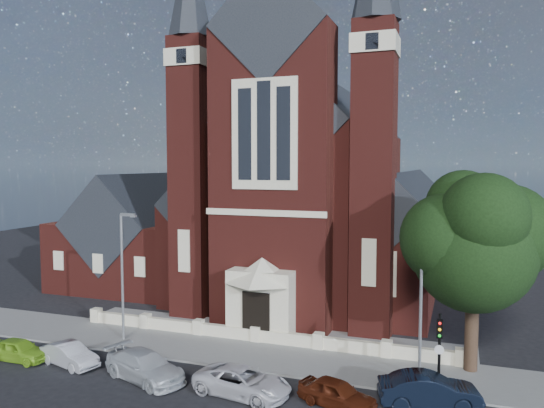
{
  "coord_description": "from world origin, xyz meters",
  "views": [
    {
      "loc": [
        11.78,
        -23.54,
        11.14
      ],
      "look_at": [
        -0.93,
        12.0,
        8.26
      ],
      "focal_mm": 35.0,
      "sensor_mm": 36.0,
      "label": 1
    }
  ],
  "objects": [
    {
      "name": "car_dark_red",
      "position": [
        6.66,
        -0.4,
        0.64
      ],
      "size": [
        4.02,
        2.63,
        1.27
      ],
      "primitive_type": "imported",
      "rotation": [
        0.0,
        0.0,
        1.24
      ],
      "color": "#4C1C0D",
      "rests_on": "ground"
    },
    {
      "name": "car_lime_van",
      "position": [
        -11.56,
        -0.86,
        0.63
      ],
      "size": [
        3.73,
        1.53,
        1.27
      ],
      "primitive_type": "imported",
      "rotation": [
        0.0,
        0.0,
        1.58
      ],
      "color": "#82BD25",
      "rests_on": "ground"
    },
    {
      "name": "forecourt_paving",
      "position": [
        0.0,
        8.5,
        0.0
      ],
      "size": [
        26.0,
        3.0,
        0.14
      ],
      "primitive_type": "cube",
      "color": "slate",
      "rests_on": "ground"
    },
    {
      "name": "street_lamp_right",
      "position": [
        10.09,
        4.0,
        4.6
      ],
      "size": [
        1.16,
        0.22,
        8.09
      ],
      "color": "gray",
      "rests_on": "ground"
    },
    {
      "name": "pavement_strip",
      "position": [
        0.0,
        4.5,
        0.0
      ],
      "size": [
        60.0,
        5.0,
        0.12
      ],
      "primitive_type": "cube",
      "color": "slate",
      "rests_on": "ground"
    },
    {
      "name": "forecourt_wall",
      "position": [
        0.0,
        6.5,
        0.0
      ],
      "size": [
        24.0,
        0.4,
        0.9
      ],
      "primitive_type": "cube",
      "color": "beige",
      "rests_on": "ground"
    },
    {
      "name": "street_lamp_left",
      "position": [
        -7.91,
        4.0,
        4.6
      ],
      "size": [
        1.16,
        0.22,
        8.09
      ],
      "color": "gray",
      "rests_on": "ground"
    },
    {
      "name": "street_tree",
      "position": [
        12.6,
        5.71,
        6.96
      ],
      "size": [
        6.4,
        6.6,
        10.7
      ],
      "color": "black",
      "rests_on": "ground"
    },
    {
      "name": "parish_hall",
      "position": [
        -16.0,
        18.0,
        4.01
      ],
      "size": [
        12.0,
        12.2,
        10.24
      ],
      "color": "#531B16",
      "rests_on": "ground"
    },
    {
      "name": "traffic_signal",
      "position": [
        11.0,
        2.43,
        2.58
      ],
      "size": [
        0.28,
        0.42,
        4.0
      ],
      "color": "black",
      "rests_on": "ground"
    },
    {
      "name": "car_white_suv",
      "position": [
        2.11,
        -0.73,
        0.67
      ],
      "size": [
        5.08,
        2.87,
        1.34
      ],
      "primitive_type": "imported",
      "rotation": [
        0.0,
        0.0,
        1.43
      ],
      "color": "silver",
      "rests_on": "ground"
    },
    {
      "name": "ground",
      "position": [
        0.0,
        15.0,
        0.0
      ],
      "size": [
        120.0,
        120.0,
        0.0
      ],
      "primitive_type": "plane",
      "color": "black",
      "rests_on": "ground"
    },
    {
      "name": "car_navy",
      "position": [
        10.65,
        1.09,
        0.76
      ],
      "size": [
        4.85,
        2.76,
        1.51
      ],
      "primitive_type": "imported",
      "rotation": [
        0.0,
        0.0,
        1.84
      ],
      "color": "black",
      "rests_on": "ground"
    },
    {
      "name": "car_silver_a",
      "position": [
        -8.31,
        -0.51,
        0.62
      ],
      "size": [
        4.0,
        2.28,
        1.25
      ],
      "primitive_type": "imported",
      "rotation": [
        0.0,
        0.0,
        1.3
      ],
      "color": "#A5A7AD",
      "rests_on": "ground"
    },
    {
      "name": "car_silver_b",
      "position": [
        -3.33,
        -0.76,
        0.73
      ],
      "size": [
        5.39,
        3.61,
        1.45
      ],
      "primitive_type": "imported",
      "rotation": [
        0.0,
        0.0,
        1.22
      ],
      "color": "#B6BBBE",
      "rests_on": "ground"
    },
    {
      "name": "church",
      "position": [
        -0.0,
        22.94,
        8.19
      ],
      "size": [
        20.01,
        34.9,
        29.2
      ],
      "color": "#531B16",
      "rests_on": "ground"
    }
  ]
}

